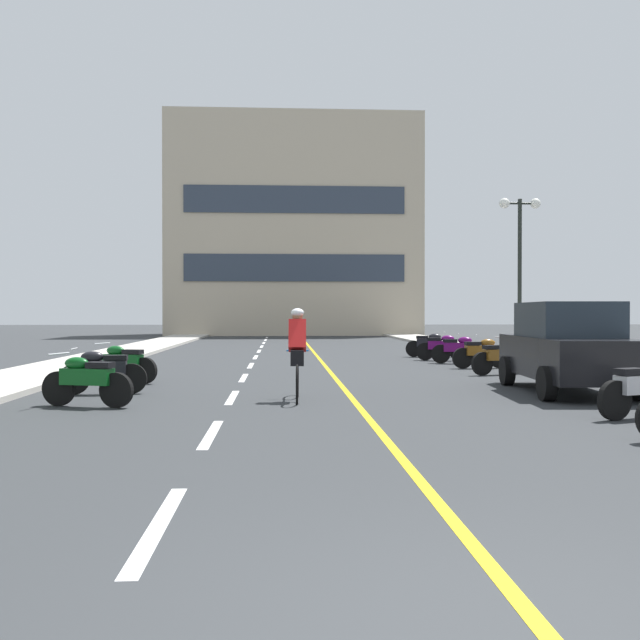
# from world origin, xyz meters

# --- Properties ---
(ground_plane) EXTENTS (140.00, 140.00, 0.00)m
(ground_plane) POSITION_xyz_m (0.00, 21.00, 0.00)
(ground_plane) COLOR #2D3033
(curb_left) EXTENTS (2.40, 72.00, 0.12)m
(curb_left) POSITION_xyz_m (-7.20, 24.00, 0.06)
(curb_left) COLOR #B7B2A8
(curb_left) RESTS_ON ground
(curb_right) EXTENTS (2.40, 72.00, 0.12)m
(curb_right) POSITION_xyz_m (7.20, 24.00, 0.06)
(curb_right) COLOR #B7B2A8
(curb_right) RESTS_ON ground
(lane_dash_0) EXTENTS (0.14, 2.20, 0.01)m
(lane_dash_0) POSITION_xyz_m (-2.00, 2.00, 0.00)
(lane_dash_0) COLOR silver
(lane_dash_0) RESTS_ON ground
(lane_dash_1) EXTENTS (0.14, 2.20, 0.01)m
(lane_dash_1) POSITION_xyz_m (-2.00, 6.00, 0.00)
(lane_dash_1) COLOR silver
(lane_dash_1) RESTS_ON ground
(lane_dash_2) EXTENTS (0.14, 2.20, 0.01)m
(lane_dash_2) POSITION_xyz_m (-2.00, 10.00, 0.00)
(lane_dash_2) COLOR silver
(lane_dash_2) RESTS_ON ground
(lane_dash_3) EXTENTS (0.14, 2.20, 0.01)m
(lane_dash_3) POSITION_xyz_m (-2.00, 14.00, 0.00)
(lane_dash_3) COLOR silver
(lane_dash_3) RESTS_ON ground
(lane_dash_4) EXTENTS (0.14, 2.20, 0.01)m
(lane_dash_4) POSITION_xyz_m (-2.00, 18.00, 0.00)
(lane_dash_4) COLOR silver
(lane_dash_4) RESTS_ON ground
(lane_dash_5) EXTENTS (0.14, 2.20, 0.01)m
(lane_dash_5) POSITION_xyz_m (-2.00, 22.00, 0.00)
(lane_dash_5) COLOR silver
(lane_dash_5) RESTS_ON ground
(lane_dash_6) EXTENTS (0.14, 2.20, 0.01)m
(lane_dash_6) POSITION_xyz_m (-2.00, 26.00, 0.00)
(lane_dash_6) COLOR silver
(lane_dash_6) RESTS_ON ground
(lane_dash_7) EXTENTS (0.14, 2.20, 0.01)m
(lane_dash_7) POSITION_xyz_m (-2.00, 30.00, 0.00)
(lane_dash_7) COLOR silver
(lane_dash_7) RESTS_ON ground
(lane_dash_8) EXTENTS (0.14, 2.20, 0.01)m
(lane_dash_8) POSITION_xyz_m (-2.00, 34.00, 0.00)
(lane_dash_8) COLOR silver
(lane_dash_8) RESTS_ON ground
(lane_dash_9) EXTENTS (0.14, 2.20, 0.01)m
(lane_dash_9) POSITION_xyz_m (-2.00, 38.00, 0.00)
(lane_dash_9) COLOR silver
(lane_dash_9) RESTS_ON ground
(lane_dash_10) EXTENTS (0.14, 2.20, 0.01)m
(lane_dash_10) POSITION_xyz_m (-2.00, 42.00, 0.00)
(lane_dash_10) COLOR silver
(lane_dash_10) RESTS_ON ground
(lane_dash_11) EXTENTS (0.14, 2.20, 0.01)m
(lane_dash_11) POSITION_xyz_m (-2.00, 46.00, 0.00)
(lane_dash_11) COLOR silver
(lane_dash_11) RESTS_ON ground
(centre_line_yellow) EXTENTS (0.12, 66.00, 0.01)m
(centre_line_yellow) POSITION_xyz_m (0.25, 24.00, 0.00)
(centre_line_yellow) COLOR gold
(centre_line_yellow) RESTS_ON ground
(office_building) EXTENTS (18.09, 6.50, 15.68)m
(office_building) POSITION_xyz_m (-0.13, 48.19, 7.84)
(office_building) COLOR #BCAD93
(office_building) RESTS_ON ground
(street_lamp_mid) EXTENTS (1.46, 0.36, 5.48)m
(street_lamp_mid) POSITION_xyz_m (7.24, 20.71, 4.09)
(street_lamp_mid) COLOR black
(street_lamp_mid) RESTS_ON curb_right
(parked_car_near) EXTENTS (2.14, 4.30, 1.82)m
(parked_car_near) POSITION_xyz_m (4.69, 10.48, 0.92)
(parked_car_near) COLOR black
(parked_car_near) RESTS_ON ground
(motorcycle_3) EXTENTS (1.66, 0.74, 0.92)m
(motorcycle_3) POSITION_xyz_m (-4.39, 8.80, 0.47)
(motorcycle_3) COLOR black
(motorcycle_3) RESTS_ON ground
(motorcycle_4) EXTENTS (1.70, 0.60, 0.92)m
(motorcycle_4) POSITION_xyz_m (-4.59, 10.66, 0.47)
(motorcycle_4) COLOR black
(motorcycle_4) RESTS_ON ground
(motorcycle_5) EXTENTS (1.63, 0.81, 0.92)m
(motorcycle_5) POSITION_xyz_m (-4.69, 12.86, 0.47)
(motorcycle_5) COLOR black
(motorcycle_5) RESTS_ON ground
(motorcycle_6) EXTENTS (1.64, 0.78, 0.92)m
(motorcycle_6) POSITION_xyz_m (4.60, 14.51, 0.47)
(motorcycle_6) COLOR black
(motorcycle_6) RESTS_ON ground
(motorcycle_7) EXTENTS (1.70, 0.60, 0.92)m
(motorcycle_7) POSITION_xyz_m (4.70, 16.58, 0.47)
(motorcycle_7) COLOR black
(motorcycle_7) RESTS_ON ground
(motorcycle_8) EXTENTS (1.66, 0.73, 0.92)m
(motorcycle_8) POSITION_xyz_m (4.52, 18.45, 0.47)
(motorcycle_8) COLOR black
(motorcycle_8) RESTS_ON ground
(motorcycle_9) EXTENTS (1.67, 0.69, 0.92)m
(motorcycle_9) POSITION_xyz_m (4.31, 19.88, 0.47)
(motorcycle_9) COLOR black
(motorcycle_9) RESTS_ON ground
(motorcycle_10) EXTENTS (1.69, 0.63, 0.92)m
(motorcycle_10) POSITION_xyz_m (4.28, 21.72, 0.47)
(motorcycle_10) COLOR black
(motorcycle_10) RESTS_ON ground
(cyclist_rider) EXTENTS (0.42, 1.77, 1.71)m
(cyclist_rider) POSITION_xyz_m (-0.78, 9.51, 0.89)
(cyclist_rider) COLOR black
(cyclist_rider) RESTS_ON ground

